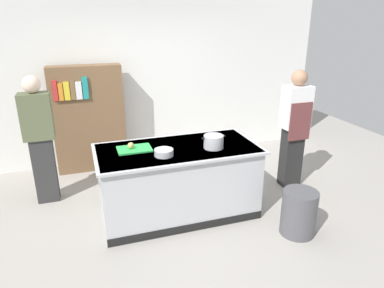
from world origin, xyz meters
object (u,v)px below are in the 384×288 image
(trash_bin, at_px, (299,213))
(person_chef, at_px, (294,127))
(mixing_bowl, at_px, (164,153))
(bookshelf, at_px, (89,119))
(stock_pot, at_px, (214,142))
(onion, at_px, (131,146))
(person_guest, at_px, (40,138))

(trash_bin, height_order, person_chef, person_chef)
(mixing_bowl, xyz_separation_m, trash_bin, (1.41, -0.68, -0.67))
(person_chef, relative_size, bookshelf, 1.01)
(bookshelf, bearing_deg, person_chef, -29.21)
(mixing_bowl, relative_size, bookshelf, 0.13)
(trash_bin, bearing_deg, stock_pot, 136.89)
(onion, xyz_separation_m, bookshelf, (-0.40, 1.69, -0.10))
(bookshelf, bearing_deg, trash_bin, -51.18)
(onion, relative_size, bookshelf, 0.05)
(stock_pot, relative_size, mixing_bowl, 1.39)
(person_guest, relative_size, bookshelf, 1.01)
(mixing_bowl, bearing_deg, person_chef, 12.21)
(onion, distance_m, mixing_bowl, 0.44)
(onion, relative_size, person_guest, 0.04)
(onion, distance_m, person_chef, 2.37)
(stock_pot, distance_m, mixing_bowl, 0.63)
(mixing_bowl, height_order, person_guest, person_guest)
(bookshelf, bearing_deg, stock_pot, -54.82)
(stock_pot, bearing_deg, onion, 165.92)
(onion, relative_size, person_chef, 0.04)
(stock_pot, relative_size, person_guest, 0.18)
(bookshelf, bearing_deg, onion, -76.56)
(person_chef, distance_m, bookshelf, 3.17)
(trash_bin, bearing_deg, onion, 150.80)
(person_guest, distance_m, bookshelf, 1.12)
(stock_pot, height_order, bookshelf, bookshelf)
(trash_bin, distance_m, bookshelf, 3.47)
(stock_pot, relative_size, person_chef, 0.18)
(mixing_bowl, distance_m, trash_bin, 1.70)
(stock_pot, height_order, person_chef, person_chef)
(person_chef, xyz_separation_m, bookshelf, (-2.77, 1.55, -0.06))
(mixing_bowl, height_order, person_chef, person_chef)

